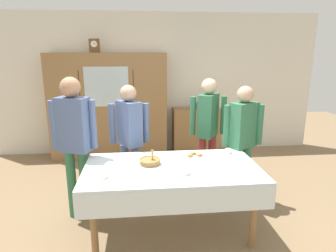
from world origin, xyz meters
TOP-DOWN VIEW (x-y plane):
  - ground_plane at (0.00, 0.00)m, footprint 12.00×12.00m
  - back_wall at (0.00, 2.65)m, footprint 6.40×0.10m
  - dining_table at (0.00, -0.24)m, footprint 1.88×1.02m
  - wall_cabinet at (-0.90, 2.35)m, footprint 2.15×0.46m
  - mantel_clock at (-1.10, 2.35)m, footprint 0.18×0.11m
  - bookshelf_low at (0.79, 2.41)m, footprint 0.93×0.35m
  - book_stack at (0.79, 2.40)m, footprint 0.17×0.23m
  - tea_cup_front_edge at (0.12, -0.43)m, footprint 0.13×0.13m
  - tea_cup_center at (0.73, 0.13)m, footprint 0.13×0.13m
  - tea_cup_mid_left at (-0.70, -0.44)m, footprint 0.13×0.13m
  - bread_basket at (-0.23, -0.10)m, footprint 0.24×0.24m
  - pastry_plate at (0.30, 0.06)m, footprint 0.28×0.28m
  - spoon_front_edge at (0.43, -0.28)m, footprint 0.12×0.02m
  - spoon_near_right at (-0.13, -0.55)m, footprint 0.12×0.02m
  - person_beside_shelf at (0.99, 0.38)m, footprint 0.52×0.36m
  - person_behind_table_right at (-0.47, 0.60)m, footprint 0.52×0.41m
  - person_by_cabinet at (0.63, 0.81)m, footprint 0.52×0.41m
  - person_behind_table_left at (-1.09, 0.21)m, footprint 0.52×0.31m

SIDE VIEW (x-z plane):
  - ground_plane at x=0.00m, z-range 0.00..0.00m
  - bookshelf_low at x=0.79m, z-range 0.00..0.90m
  - dining_table at x=0.00m, z-range 0.29..1.06m
  - spoon_front_edge at x=0.43m, z-range 0.77..0.78m
  - spoon_near_right at x=-0.13m, z-range 0.77..0.78m
  - pastry_plate at x=0.30m, z-range 0.76..0.81m
  - tea_cup_front_edge at x=0.12m, z-range 0.76..0.83m
  - tea_cup_mid_left at x=-0.70m, z-range 0.76..0.83m
  - tea_cup_center at x=0.73m, z-range 0.77..0.83m
  - bread_basket at x=-0.23m, z-range 0.72..0.88m
  - book_stack at x=0.79m, z-range 0.90..0.99m
  - person_beside_shelf at x=0.99m, z-range 0.16..1.72m
  - person_behind_table_right at x=-0.47m, z-range 0.16..1.73m
  - wall_cabinet at x=-0.90m, z-range 0.00..1.96m
  - person_by_cabinet at x=0.63m, z-range 0.17..1.79m
  - person_behind_table_left at x=-1.09m, z-range 0.19..1.89m
  - back_wall at x=0.00m, z-range 0.00..2.70m
  - mantel_clock at x=-1.10m, z-range 1.96..2.20m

